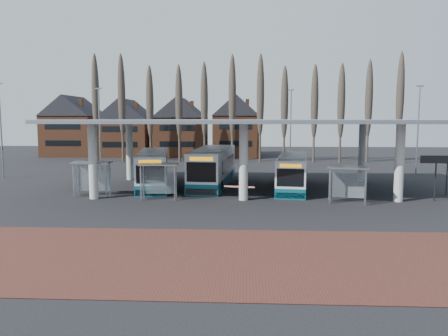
{
  "coord_description": "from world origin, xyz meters",
  "views": [
    {
      "loc": [
        0.19,
        -31.51,
        6.37
      ],
      "look_at": [
        -1.76,
        7.0,
        2.03
      ],
      "focal_mm": 35.0,
      "sensor_mm": 36.0,
      "label": 1
    }
  ],
  "objects_px": {
    "bus_0": "(153,169)",
    "shelter_0": "(92,171)",
    "bus_1": "(213,167)",
    "shelter_1": "(159,173)",
    "shelter_2": "(348,177)",
    "bus_2": "(293,172)"
  },
  "relations": [
    {
      "from": "bus_0",
      "to": "bus_2",
      "type": "bearing_deg",
      "value": -14.45
    },
    {
      "from": "shelter_1",
      "to": "shelter_2",
      "type": "relative_size",
      "value": 0.97
    },
    {
      "from": "bus_0",
      "to": "bus_2",
      "type": "height_order",
      "value": "bus_0"
    },
    {
      "from": "bus_1",
      "to": "shelter_2",
      "type": "relative_size",
      "value": 4.09
    },
    {
      "from": "bus_0",
      "to": "shelter_0",
      "type": "xyz_separation_m",
      "value": [
        -3.88,
        -5.72,
        0.47
      ]
    },
    {
      "from": "bus_2",
      "to": "shelter_0",
      "type": "distance_m",
      "value": 17.67
    },
    {
      "from": "bus_0",
      "to": "shelter_1",
      "type": "bearing_deg",
      "value": -84.14
    },
    {
      "from": "bus_1",
      "to": "shelter_1",
      "type": "bearing_deg",
      "value": -111.26
    },
    {
      "from": "bus_1",
      "to": "shelter_1",
      "type": "distance_m",
      "value": 8.73
    },
    {
      "from": "bus_0",
      "to": "shelter_2",
      "type": "relative_size",
      "value": 3.85
    },
    {
      "from": "bus_0",
      "to": "bus_2",
      "type": "relative_size",
      "value": 1.07
    },
    {
      "from": "bus_0",
      "to": "shelter_2",
      "type": "distance_m",
      "value": 18.36
    },
    {
      "from": "shelter_2",
      "to": "bus_1",
      "type": "bearing_deg",
      "value": 154.33
    },
    {
      "from": "bus_0",
      "to": "bus_2",
      "type": "xyz_separation_m",
      "value": [
        13.15,
        -1.07,
        -0.11
      ]
    },
    {
      "from": "shelter_0",
      "to": "shelter_1",
      "type": "xyz_separation_m",
      "value": [
        5.81,
        -1.19,
        -0.01
      ]
    },
    {
      "from": "shelter_0",
      "to": "shelter_2",
      "type": "distance_m",
      "value": 20.58
    },
    {
      "from": "bus_2",
      "to": "shelter_2",
      "type": "xyz_separation_m",
      "value": [
        3.45,
        -6.76,
        0.52
      ]
    },
    {
      "from": "bus_0",
      "to": "bus_1",
      "type": "distance_m",
      "value": 5.79
    },
    {
      "from": "shelter_0",
      "to": "shelter_2",
      "type": "xyz_separation_m",
      "value": [
        20.48,
        -2.11,
        -0.06
      ]
    },
    {
      "from": "bus_1",
      "to": "shelter_0",
      "type": "bearing_deg",
      "value": -140.78
    },
    {
      "from": "shelter_2",
      "to": "bus_2",
      "type": "bearing_deg",
      "value": 130.22
    },
    {
      "from": "shelter_0",
      "to": "bus_1",
      "type": "bearing_deg",
      "value": 32.01
    }
  ]
}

